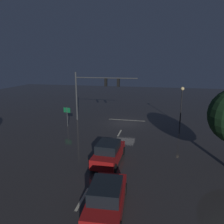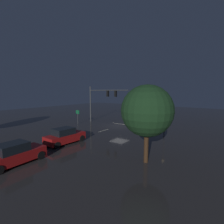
{
  "view_description": "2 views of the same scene",
  "coord_description": "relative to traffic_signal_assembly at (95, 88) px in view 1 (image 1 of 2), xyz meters",
  "views": [
    {
      "loc": [
        -4.07,
        26.43,
        7.91
      ],
      "look_at": [
        0.96,
        3.55,
        2.28
      ],
      "focal_mm": 34.35,
      "sensor_mm": 36.0,
      "label": 1
    },
    {
      "loc": [
        -15.2,
        22.23,
        5.66
      ],
      "look_at": [
        -1.05,
        3.4,
        2.7
      ],
      "focal_mm": 27.12,
      "sensor_mm": 36.0,
      "label": 2
    }
  ],
  "objects": [
    {
      "name": "route_sign",
      "position": [
        2.72,
        3.15,
        -2.76
      ],
      "size": [
        0.9,
        0.17,
        2.4
      ],
      "color": "#383A3D",
      "rests_on": "ground_plane"
    },
    {
      "name": "car_distant",
      "position": [
        -5.65,
        17.02,
        -3.7
      ],
      "size": [
        2.17,
        4.47,
        1.7
      ],
      "color": "maroon",
      "rests_on": "ground_plane"
    },
    {
      "name": "traffic_signal_assembly",
      "position": [
        0.0,
        0.0,
        0.0
      ],
      "size": [
        8.27,
        0.47,
        6.46
      ],
      "color": "#383A3D",
      "rests_on": "ground_plane"
    },
    {
      "name": "lane_dash_mid",
      "position": [
        -4.02,
        10.31,
        -4.49
      ],
      "size": [
        0.16,
        2.2,
        0.01
      ],
      "primitive_type": "cube",
      "rotation": [
        0.0,
        0.0,
        1.57
      ],
      "color": "beige",
      "rests_on": "ground_plane"
    },
    {
      "name": "car_approaching",
      "position": [
        -4.44,
        11.37,
        -3.7
      ],
      "size": [
        2.0,
        4.41,
        1.7
      ],
      "color": "maroon",
      "rests_on": "ground_plane"
    },
    {
      "name": "lane_dash_far",
      "position": [
        -4.02,
        4.31,
        -4.49
      ],
      "size": [
        0.16,
        2.2,
        0.01
      ],
      "primitive_type": "cube",
      "rotation": [
        0.0,
        0.0,
        1.57
      ],
      "color": "beige",
      "rests_on": "ground_plane"
    },
    {
      "name": "street_lamp_left_kerb",
      "position": [
        -10.95,
        -0.95,
        -1.15
      ],
      "size": [
        0.44,
        0.44,
        4.74
      ],
      "color": "black",
      "rests_on": "ground_plane"
    },
    {
      "name": "lane_dash_near",
      "position": [
        -4.02,
        16.31,
        -4.49
      ],
      "size": [
        0.16,
        2.2,
        0.01
      ],
      "primitive_type": "cube",
      "rotation": [
        0.0,
        0.0,
        1.57
      ],
      "color": "beige",
      "rests_on": "ground_plane"
    },
    {
      "name": "stop_bar",
      "position": [
        -4.02,
        -1.19,
        -4.49
      ],
      "size": [
        5.0,
        0.16,
        0.01
      ],
      "primitive_type": "cube",
      "color": "beige",
      "rests_on": "ground_plane"
    },
    {
      "name": "ground_plane",
      "position": [
        -4.02,
        0.31,
        -4.49
      ],
      "size": [
        80.0,
        80.0,
        0.0
      ],
      "primitive_type": "plane",
      "color": "#2D2B2B"
    }
  ]
}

